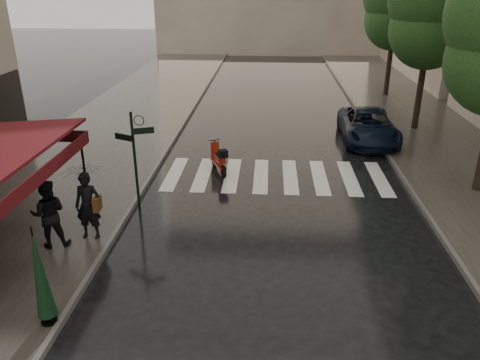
# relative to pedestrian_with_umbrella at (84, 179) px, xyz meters

# --- Properties ---
(ground) EXTENTS (120.00, 120.00, 0.00)m
(ground) POSITION_rel_pedestrian_with_umbrella_xyz_m (2.00, -1.15, -1.81)
(ground) COLOR black
(ground) RESTS_ON ground
(sidewalk_near) EXTENTS (6.00, 60.00, 0.12)m
(sidewalk_near) POSITION_rel_pedestrian_with_umbrella_xyz_m (-2.50, 10.85, -1.75)
(sidewalk_near) COLOR #38332D
(sidewalk_near) RESTS_ON ground
(sidewalk_far) EXTENTS (5.50, 60.00, 0.12)m
(sidewalk_far) POSITION_rel_pedestrian_with_umbrella_xyz_m (12.25, 10.85, -1.75)
(sidewalk_far) COLOR #38332D
(sidewalk_far) RESTS_ON ground
(curb_near) EXTENTS (0.12, 60.00, 0.16)m
(curb_near) POSITION_rel_pedestrian_with_umbrella_xyz_m (0.55, 10.85, -1.74)
(curb_near) COLOR #595651
(curb_near) RESTS_ON ground
(curb_far) EXTENTS (0.12, 60.00, 0.16)m
(curb_far) POSITION_rel_pedestrian_with_umbrella_xyz_m (9.45, 10.85, -1.74)
(curb_far) COLOR #595651
(curb_far) RESTS_ON ground
(crosswalk) EXTENTS (7.85, 3.20, 0.01)m
(crosswalk) POSITION_rel_pedestrian_with_umbrella_xyz_m (4.97, 4.85, -1.81)
(crosswalk) COLOR silver
(crosswalk) RESTS_ON ground
(signpost) EXTENTS (1.17, 0.29, 3.10)m
(signpost) POSITION_rel_pedestrian_with_umbrella_xyz_m (0.80, 1.85, 0.02)
(signpost) COLOR black
(signpost) RESTS_ON ground
(tree_mid) EXTENTS (3.80, 3.80, 8.34)m
(tree_mid) POSITION_rel_pedestrian_with_umbrella_xyz_m (11.50, 10.85, 3.78)
(tree_mid) COLOR black
(tree_mid) RESTS_ON sidewalk_far
(tree_far) EXTENTS (3.80, 3.80, 8.16)m
(tree_far) POSITION_rel_pedestrian_with_umbrella_xyz_m (11.70, 17.85, 3.64)
(tree_far) COLOR black
(tree_far) RESTS_ON sidewalk_far
(pedestrian_with_umbrella) EXTENTS (1.11, 1.13, 2.55)m
(pedestrian_with_umbrella) POSITION_rel_pedestrian_with_umbrella_xyz_m (0.00, 0.00, 0.00)
(pedestrian_with_umbrella) COLOR black
(pedestrian_with_umbrella) RESTS_ON sidewalk_near
(pedestrian_terrace) EXTENTS (1.05, 0.92, 1.83)m
(pedestrian_terrace) POSITION_rel_pedestrian_with_umbrella_xyz_m (-0.85, -0.48, -0.78)
(pedestrian_terrace) COLOR black
(pedestrian_terrace) RESTS_ON sidewalk_near
(scooter) EXTENTS (0.82, 1.51, 1.06)m
(scooter) POSITION_rel_pedestrian_with_umbrella_xyz_m (2.90, 5.13, -1.32)
(scooter) COLOR black
(scooter) RESTS_ON ground
(parked_car) EXTENTS (2.32, 4.86, 1.34)m
(parked_car) POSITION_rel_pedestrian_with_umbrella_xyz_m (9.00, 9.19, -1.15)
(parked_car) COLOR black
(parked_car) RESTS_ON ground
(parasol_front) EXTENTS (0.39, 0.39, 2.18)m
(parasol_front) POSITION_rel_pedestrian_with_umbrella_xyz_m (0.35, -3.41, -0.52)
(parasol_front) COLOR black
(parasol_front) RESTS_ON sidewalk_near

